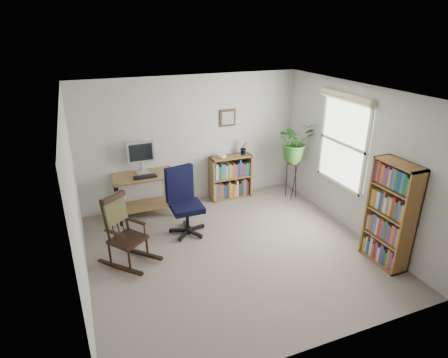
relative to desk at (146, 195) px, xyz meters
name	(u,v)px	position (x,y,z in m)	size (l,w,h in m)	color
floor	(234,252)	(0.99, -1.70, -0.39)	(4.20, 4.00, 0.00)	gray
ceiling	(236,93)	(0.99, -1.70, 2.01)	(4.20, 4.00, 0.00)	silver
wall_back	(192,141)	(0.99, 0.30, 0.81)	(4.20, 0.00, 2.40)	#B2B3AE
wall_front	(318,255)	(0.99, -3.70, 0.81)	(4.20, 0.00, 2.40)	#B2B3AE
wall_left	(75,204)	(-1.11, -1.70, 0.81)	(0.00, 4.00, 2.40)	#B2B3AE
wall_right	(355,160)	(3.09, -1.70, 0.81)	(0.00, 4.00, 2.40)	#B2B3AE
window	(343,144)	(3.05, -1.40, 1.01)	(0.12, 1.20, 1.50)	silver
desk	(146,195)	(0.00, 0.00, 0.00)	(1.08, 0.59, 0.77)	olive
monitor	(141,157)	(0.00, 0.14, 0.67)	(0.46, 0.16, 0.56)	#BBBBC0
keyboard	(145,177)	(0.00, -0.12, 0.40)	(0.40, 0.15, 0.03)	black
office_chair	(187,202)	(0.50, -0.90, 0.18)	(0.62, 0.62, 1.13)	black
rocking_chair	(127,231)	(-0.52, -1.38, 0.14)	(0.54, 0.91, 1.05)	black
low_bookshelf	(231,177)	(1.70, 0.12, 0.04)	(0.82, 0.27, 0.86)	brown
tall_bookshelf	(391,215)	(2.91, -2.73, 0.38)	(0.29, 0.67, 1.54)	brown
plant_stand	(292,178)	(2.79, -0.38, 0.05)	(0.24, 0.24, 0.87)	black
spider_plant	(296,123)	(2.79, -0.38, 1.15)	(1.69, 1.88, 1.46)	#2A6523
potted_plant_small	(244,152)	(1.98, 0.13, 0.53)	(0.13, 0.24, 0.11)	#2A6523
framed_picture	(228,118)	(1.70, 0.27, 1.19)	(0.32, 0.04, 0.32)	black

